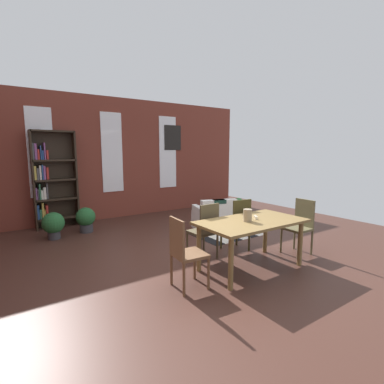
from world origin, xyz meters
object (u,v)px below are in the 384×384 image
Objects in this scene: potted_plant_corner at (53,224)px; dining_chair_far_right at (238,223)px; vase_on_table at (248,215)px; armchair_white at (214,218)px; potted_plant_window at (238,206)px; dining_chair_far_left at (205,229)px; bookshelf_tall at (51,179)px; dining_table at (251,226)px; dining_chair_head_left at (185,251)px; potted_plant_by_shelf at (86,219)px; dining_chair_head_right at (300,225)px.

dining_chair_far_right is at bearing -44.91° from potted_plant_corner.
vase_on_table reaches higher than armchair_white.
vase_on_table is 0.38× the size of potted_plant_window.
bookshelf_tall is (-1.76, 3.62, 0.63)m from dining_chair_far_left.
dining_table is 1.20m from dining_chair_head_left.
potted_plant_by_shelf is (-0.40, 3.45, -0.21)m from dining_chair_head_left.
dining_chair_head_right is at bearing -23.66° from dining_chair_far_left.
vase_on_table is 0.33× the size of potted_plant_corner.
dining_table is at bearing -65.23° from potted_plant_by_shelf.
potted_plant_by_shelf is (-1.96, 2.77, -0.21)m from dining_chair_far_right.
dining_chair_far_right reaches higher than vase_on_table.
armchair_white is (2.05, 1.98, -0.23)m from dining_chair_head_left.
armchair_white is at bearing -151.52° from potted_plant_window.
dining_table is at bearing -117.99° from dining_chair_far_right.
dining_chair_head_left reaches higher than potted_plant_corner.
dining_chair_head_right is 1.95× the size of potted_plant_window.
dining_chair_far_right is 1.95× the size of potted_plant_window.
dining_table is at bearing -0.28° from dining_chair_head_left.
vase_on_table is at bearing -64.67° from bookshelf_tall.
potted_plant_corner is 4.68m from potted_plant_window.
dining_chair_far_left reaches higher than potted_plant_by_shelf.
bookshelf_tall is 4.62× the size of potted_plant_window.
dining_chair_head_right is at bearing -51.11° from potted_plant_by_shelf.
dining_chair_far_left reaches higher than potted_plant_corner.
potted_plant_corner is at bearing 124.48° from dining_table.
dining_table is 1.73× the size of dining_chair_head_right.
potted_plant_by_shelf is (-2.79, 3.46, -0.21)m from dining_chair_head_right.
potted_plant_window is at bearing 46.54° from dining_chair_far_right.
bookshelf_tall is 4.07× the size of potted_plant_by_shelf.
dining_chair_far_left and dining_chair_far_right have the same top height.
potted_plant_corner is (-2.27, 3.31, -0.35)m from dining_table.
potted_plant_by_shelf is 0.69m from potted_plant_corner.
armchair_white is 1.74m from potted_plant_window.
dining_table is 2.96× the size of potted_plant_corner.
potted_plant_by_shelf is (-1.51, 3.46, -0.54)m from vase_on_table.
vase_on_table is at bearing -67.88° from dining_chair_far_left.
dining_chair_far_left is at bearing -54.03° from potted_plant_corner.
dining_chair_far_right is at bearing -110.63° from armchair_white.
potted_plant_window is at bearing -6.03° from potted_plant_corner.
vase_on_table is at bearing -131.29° from potted_plant_window.
dining_chair_head_right is 5.47m from bookshelf_tall.
vase_on_table is at bearing 180.00° from dining_table.
dining_table reaches higher than potted_plant_corner.
potted_plant_window is at bearing 38.14° from dining_chair_head_left.
dining_chair_head_left is (-2.39, 0.01, 0.00)m from dining_chair_head_right.
vase_on_table reaches higher than potted_plant_window.
bookshelf_tall is (-3.32, 4.30, 0.63)m from dining_chair_head_right.
dining_chair_head_right is 1.08m from dining_chair_far_right.
bookshelf_tall is (-2.12, 4.30, 0.48)m from dining_table.
vase_on_table is at bearing -115.37° from armchair_white.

